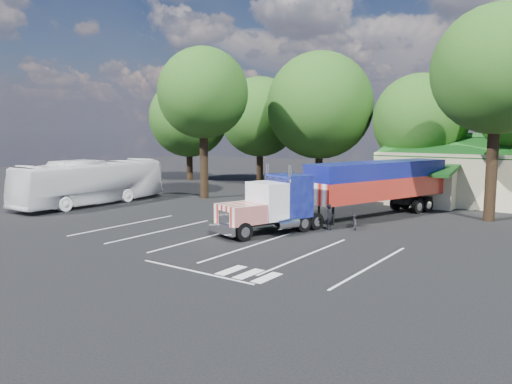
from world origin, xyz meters
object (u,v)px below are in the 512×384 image
Objects in this scene: woman at (330,217)px; tour_bus at (91,182)px; semi_truck at (354,186)px; bicycle at (355,220)px; silver_sedan at (416,194)px.

woman is 19.78m from tour_bus.
semi_truck is 9.30× the size of bicycle.
tour_bus is (-19.66, -1.91, 0.99)m from woman.
semi_truck is 4.04m from woman.
tour_bus reaches higher than bicycle.
bicycle is 20.94m from tour_bus.
bicycle is at bearing 162.99° from silver_sedan.
woman is 0.77× the size of bicycle.
bicycle is 0.49× the size of silver_sedan.
tour_bus is 3.10× the size of silver_sedan.
semi_truck is 4.52× the size of silver_sedan.
tour_bus is at bearing -145.28° from semi_truck.
tour_bus is 25.71m from silver_sedan.
woman is at bearing -156.10° from bicycle.
bicycle is (1.24, -2.49, -1.67)m from semi_truck.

